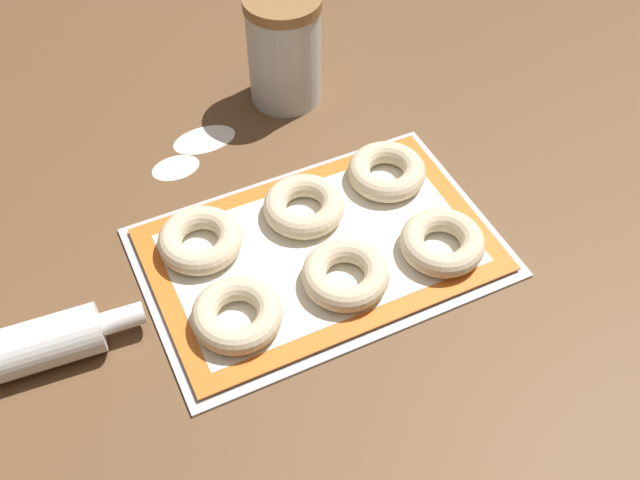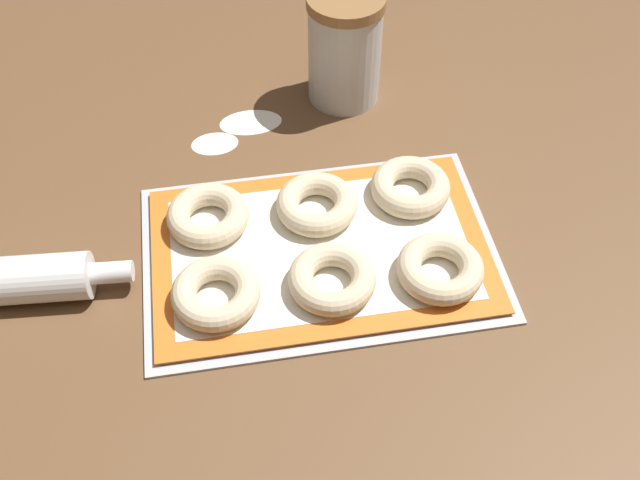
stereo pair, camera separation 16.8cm
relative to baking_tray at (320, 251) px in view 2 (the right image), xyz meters
The scene contains 12 objects.
ground_plane 0.02m from the baking_tray, behind, with size 2.80×2.80×0.00m, color brown.
baking_tray is the anchor object (origin of this frame).
baking_mat 0.01m from the baking_tray, behind, with size 0.42×0.27×0.00m.
bagel_front_left 0.15m from the baking_tray, 155.74° to the right, with size 0.11×0.11×0.03m.
bagel_front_center 0.07m from the baking_tray, 86.20° to the right, with size 0.11×0.11×0.03m.
bagel_front_right 0.15m from the baking_tray, 26.84° to the right, with size 0.11×0.11×0.03m.
bagel_back_left 0.15m from the baking_tray, 154.60° to the left, with size 0.11×0.11×0.03m.
bagel_back_center 0.07m from the baking_tray, 84.57° to the left, with size 0.11×0.11×0.03m.
bagel_back_right 0.15m from the baking_tray, 28.02° to the left, with size 0.11×0.11×0.03m.
flour_canister 0.33m from the baking_tray, 74.00° to the left, with size 0.11×0.11×0.17m.
flour_patch_near 0.26m from the baking_tray, 117.10° to the left, with size 0.07×0.05×0.00m.
flour_patch_far 0.27m from the baking_tray, 102.75° to the left, with size 0.09×0.06×0.00m.
Camera 2 is at (-0.08, -0.60, 0.74)m, focal length 42.00 mm.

